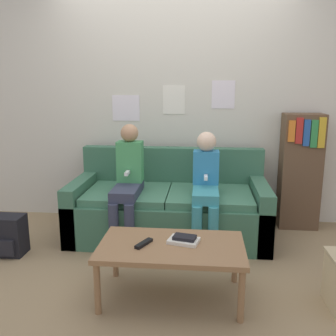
% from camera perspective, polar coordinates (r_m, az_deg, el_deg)
% --- Properties ---
extents(ground_plane, '(10.00, 10.00, 0.00)m').
position_cam_1_polar(ground_plane, '(3.34, -0.73, -13.79)').
color(ground_plane, '#937A56').
extents(wall_back, '(8.00, 0.06, 2.60)m').
position_cam_1_polar(wall_back, '(4.09, 0.93, 10.05)').
color(wall_back, beige).
rests_on(wall_back, ground_plane).
extents(couch, '(1.90, 0.89, 0.84)m').
position_cam_1_polar(couch, '(3.75, 0.21, -6.12)').
color(couch, '#38664C').
rests_on(couch, ground_plane).
extents(coffee_table, '(1.01, 0.58, 0.40)m').
position_cam_1_polar(coffee_table, '(2.67, 0.53, -12.39)').
color(coffee_table, '#8E6642').
rests_on(coffee_table, ground_plane).
extents(person_left, '(0.24, 0.60, 1.12)m').
position_cam_1_polar(person_left, '(3.51, -6.16, -1.68)').
color(person_left, '#33384C').
rests_on(person_left, ground_plane).
extents(person_right, '(0.24, 0.60, 1.06)m').
position_cam_1_polar(person_right, '(3.44, 5.76, -2.33)').
color(person_right, teal).
rests_on(person_right, ground_plane).
extents(tv_remote, '(0.11, 0.17, 0.02)m').
position_cam_1_polar(tv_remote, '(2.65, -3.71, -11.40)').
color(tv_remote, black).
rests_on(tv_remote, coffee_table).
extents(book_stack, '(0.24, 0.19, 0.05)m').
position_cam_1_polar(book_stack, '(2.68, 2.45, -10.85)').
color(book_stack, silver).
rests_on(book_stack, coffee_table).
extents(bookshelf, '(0.40, 0.28, 1.20)m').
position_cam_1_polar(bookshelf, '(4.11, 19.47, -0.45)').
color(bookshelf, brown).
rests_on(bookshelf, ground_plane).
extents(backpack, '(0.26, 0.23, 0.36)m').
position_cam_1_polar(backpack, '(3.65, -22.98, -9.46)').
color(backpack, black).
rests_on(backpack, ground_plane).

